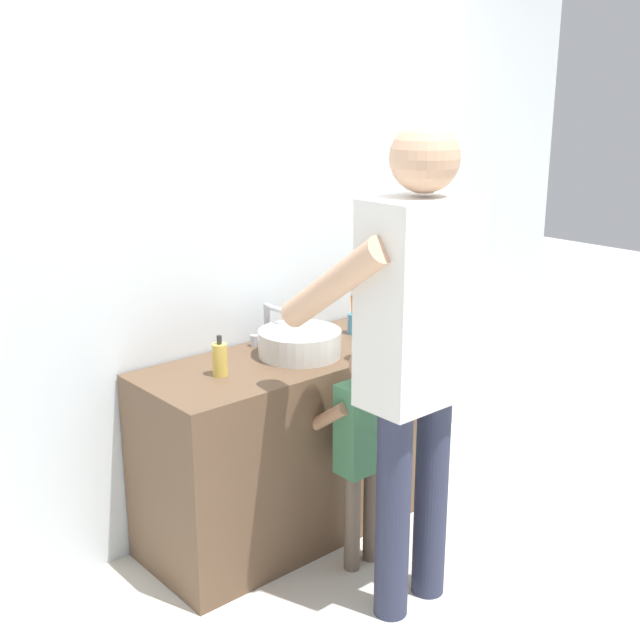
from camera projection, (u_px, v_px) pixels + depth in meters
The scene contains 9 objects.
ground_plane at pixel (343, 552), 3.44m from camera, with size 14.00×14.00×0.00m, color silver.
back_wall at pixel (249, 219), 3.51m from camera, with size 4.40×0.08×2.70m.
vanity_cabinet at pixel (298, 442), 3.55m from camera, with size 1.40×0.54×0.81m, color brown.
sink_basin at pixel (300, 342), 3.40m from camera, with size 0.35×0.35×0.11m.
faucet at pixel (269, 326), 3.55m from camera, with size 0.18×0.14×0.18m.
toothbrush_cup at pixel (355, 322), 3.70m from camera, with size 0.07×0.07×0.21m.
soap_bottle at pixel (220, 359), 3.16m from camera, with size 0.06×0.06×0.16m.
child_toddler at pixel (361, 439), 3.21m from camera, with size 0.29×0.29×0.93m.
adult_parent at pixel (415, 332), 2.83m from camera, with size 0.56×0.58×1.80m.
Camera 1 is at (-2.06, -2.22, 1.92)m, focal length 45.41 mm.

